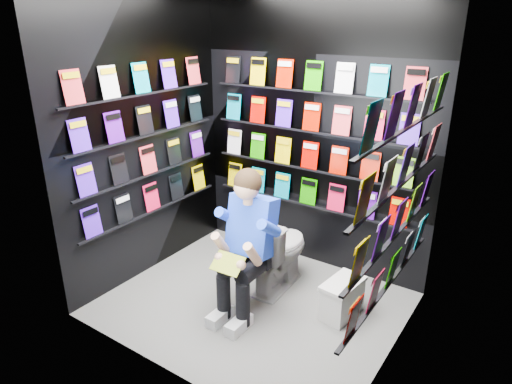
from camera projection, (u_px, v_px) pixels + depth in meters
The scene contains 13 objects.
floor at pixel (253, 304), 4.00m from camera, with size 2.40×2.40×0.00m, color #5A5957.
wall_back at pixel (312, 136), 4.30m from camera, with size 2.40×0.04×2.60m, color black.
wall_front at pixel (159, 203), 2.76m from camera, with size 2.40×0.04×2.60m, color black.
wall_left at pixel (144, 140), 4.16m from camera, with size 0.04×2.00×2.60m, color black.
wall_right at pixel (407, 194), 2.90m from camera, with size 0.04×2.00×2.60m, color black.
comics_back at pixel (311, 136), 4.28m from camera, with size 2.10×0.06×1.37m, color #F51547, non-canonical shape.
comics_left at pixel (147, 140), 4.14m from camera, with size 0.06×1.70×1.37m, color #F51547, non-canonical shape.
comics_right at pixel (402, 192), 2.92m from camera, with size 0.06×1.70×1.37m, color #F51547, non-canonical shape.
toilet at pixel (277, 250), 4.15m from camera, with size 0.42×0.75×0.73m, color white.
longbox at pixel (342, 300), 3.81m from camera, with size 0.21×0.39×0.29m, color silver.
longbox_lid at pixel (343, 283), 3.75m from camera, with size 0.23×0.41×0.03m, color silver.
reader at pixel (253, 226), 3.71m from camera, with size 0.50×0.74×1.36m, color #0834E7, non-canonical shape.
held_comic at pixel (228, 263), 3.51m from camera, with size 0.25×0.01×0.18m, color #339224.
Camera 1 is at (1.92, -2.78, 2.36)m, focal length 32.00 mm.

